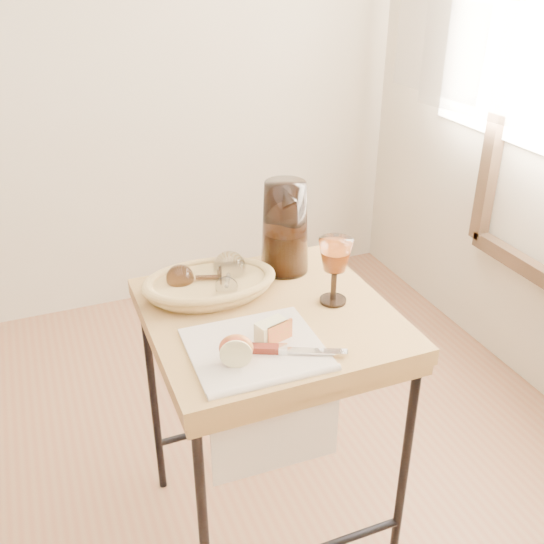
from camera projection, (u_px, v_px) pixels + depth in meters
name	position (u px, v px, depth m)	size (l,w,h in m)	color
side_table	(269.00, 427.00, 1.74)	(0.59, 0.59, 0.76)	brown
tea_towel	(255.00, 348.00, 1.41)	(0.30, 0.27, 0.01)	beige
bread_basket	(210.00, 286.00, 1.62)	(0.31, 0.21, 0.05)	#A4753B
goblet_lying_a	(198.00, 278.00, 1.61)	(0.12, 0.07, 0.07)	brown
goblet_lying_b	(228.00, 275.00, 1.61)	(0.14, 0.09, 0.09)	white
pitcher	(285.00, 227.00, 1.70)	(0.17, 0.25, 0.30)	black
wine_goblet	(334.00, 271.00, 1.56)	(0.09, 0.09, 0.18)	white
apple_half	(236.00, 348.00, 1.35)	(0.08, 0.04, 0.07)	red
apple_wedge	(271.00, 331.00, 1.43)	(0.07, 0.04, 0.05)	beige
table_knife	(287.00, 349.00, 1.39)	(0.24, 0.03, 0.02)	silver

